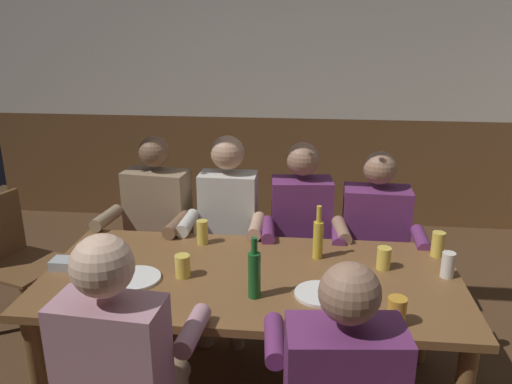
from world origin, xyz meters
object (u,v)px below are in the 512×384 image
at_px(person_4, 123,365).
at_px(chair_empty_near_left, 14,260).
at_px(person_1, 227,226).
at_px(pint_glass_1, 448,265).
at_px(person_0, 154,224).
at_px(plate_0, 320,294).
at_px(bottle_0, 318,238).
at_px(person_2, 302,231).
at_px(pint_glass_4, 202,232).
at_px(pint_glass_5, 397,311).
at_px(table_candle, 102,258).
at_px(pint_glass_2, 438,244).
at_px(bottle_1, 254,273).
at_px(pint_glass_0, 384,258).
at_px(condiment_caddy, 66,264).
at_px(plate_1, 135,278).
at_px(pint_glass_3, 183,266).
at_px(dining_table, 251,290).
at_px(person_3, 376,237).

xyz_separation_m(person_4, chair_empty_near_left, (-1.17, 1.21, -0.21)).
xyz_separation_m(person_1, pint_glass_1, (1.20, -0.62, 0.10)).
distance_m(person_0, person_1, 0.48).
xyz_separation_m(plate_0, bottle_0, (-0.01, 0.39, 0.11)).
distance_m(person_0, person_2, 0.95).
bearing_deg(pint_glass_4, pint_glass_5, -36.48).
height_order(table_candle, pint_glass_2, pint_glass_2).
bearing_deg(bottle_1, pint_glass_5, -14.67).
distance_m(person_0, table_candle, 0.69).
distance_m(pint_glass_0, pint_glass_4, 1.00).
bearing_deg(pint_glass_2, condiment_caddy, -169.71).
height_order(person_0, pint_glass_0, person_0).
bearing_deg(person_1, plate_1, 69.00).
xyz_separation_m(chair_empty_near_left, pint_glass_3, (1.24, -0.56, 0.30)).
bearing_deg(table_candle, pint_glass_2, 9.70).
bearing_deg(dining_table, pint_glass_2, 18.35).
height_order(person_3, pint_glass_4, person_3).
relative_size(person_0, condiment_caddy, 8.82).
xyz_separation_m(person_2, pint_glass_3, (-0.57, -0.76, 0.11)).
distance_m(person_1, condiment_caddy, 1.02).
bearing_deg(person_0, condiment_caddy, 79.38).
xyz_separation_m(person_1, plate_0, (0.57, -0.86, 0.05)).
bearing_deg(person_4, plate_0, 40.55).
distance_m(chair_empty_near_left, plate_1, 1.21).
xyz_separation_m(person_0, pint_glass_0, (1.37, -0.57, 0.10)).
xyz_separation_m(person_0, plate_1, (0.15, -0.81, 0.05)).
bearing_deg(person_2, pint_glass_4, 27.16).
bearing_deg(condiment_caddy, dining_table, 1.60).
relative_size(person_0, person_1, 0.99).
height_order(dining_table, plate_1, plate_1).
height_order(pint_glass_0, pint_glass_4, pint_glass_4).
relative_size(person_0, person_2, 1.01).
bearing_deg(plate_1, table_candle, 148.60).
bearing_deg(bottle_1, chair_empty_near_left, 156.17).
bearing_deg(chair_empty_near_left, pint_glass_3, 83.66).
height_order(bottle_1, pint_glass_5, bottle_1).
distance_m(pint_glass_1, pint_glass_4, 1.31).
relative_size(bottle_1, pint_glass_4, 2.13).
xyz_separation_m(condiment_caddy, pint_glass_3, (0.62, -0.02, 0.03)).
bearing_deg(plate_0, pint_glass_2, 37.58).
relative_size(person_4, bottle_1, 4.27).
relative_size(person_4, bottle_0, 4.27).
height_order(person_4, bottle_0, person_4).
bearing_deg(person_2, pint_glass_3, 47.23).
bearing_deg(person_1, bottle_0, 140.98).
relative_size(person_1, bottle_0, 4.26).
relative_size(person_2, person_4, 0.97).
height_order(person_1, condiment_caddy, person_1).
distance_m(pint_glass_2, pint_glass_4, 1.28).
height_order(table_candle, pint_glass_3, pint_glass_3).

